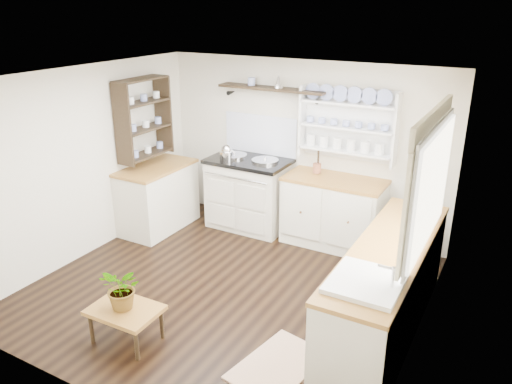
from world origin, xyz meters
TOP-DOWN VIEW (x-y plane):
  - floor at (0.00, 0.00)m, footprint 4.00×3.80m
  - wall_back at (0.00, 1.90)m, footprint 4.00×0.02m
  - wall_right at (2.00, 0.00)m, footprint 0.02×3.80m
  - wall_left at (-2.00, 0.00)m, footprint 0.02×3.80m
  - ceiling at (0.00, 0.00)m, footprint 4.00×3.80m
  - window at (1.95, 0.15)m, footprint 0.08×1.55m
  - aga_cooker at (-0.63, 1.57)m, footprint 1.10×0.76m
  - back_cabinets at (0.60, 1.60)m, footprint 1.27×0.63m
  - right_cabinets at (1.70, 0.10)m, footprint 0.62×2.43m
  - belfast_sink at (1.70, -0.65)m, footprint 0.55×0.60m
  - left_cabinets at (-1.70, 0.90)m, footprint 0.62×1.13m
  - plate_rack at (0.65, 1.86)m, footprint 1.20×0.22m
  - high_shelf at (-0.40, 1.78)m, footprint 1.50×0.29m
  - left_shelving at (-1.84, 0.90)m, footprint 0.28×0.80m
  - kettle at (-0.91, 1.45)m, footprint 0.20×0.20m
  - utensil_crock at (0.32, 1.68)m, footprint 0.11×0.11m
  - center_table at (-0.35, -1.23)m, footprint 0.65×0.47m
  - potted_plant at (-0.35, -1.23)m, footprint 0.46×0.43m
  - floor_rug at (1.05, -0.87)m, footprint 0.70×0.94m

SIDE VIEW (x-z plane):
  - floor at x=0.00m, z-range -0.01..0.01m
  - floor_rug at x=1.05m, z-range 0.00..0.02m
  - center_table at x=-0.35m, z-range 0.13..0.47m
  - right_cabinets at x=1.70m, z-range 0.01..0.91m
  - left_cabinets at x=-1.70m, z-range 0.01..0.91m
  - back_cabinets at x=0.60m, z-range 0.01..0.91m
  - aga_cooker at x=-0.63m, z-range -0.01..1.01m
  - potted_plant at x=-0.35m, z-range 0.35..0.76m
  - belfast_sink at x=1.70m, z-range 0.58..1.03m
  - utensil_crock at x=0.32m, z-range 0.91..1.03m
  - kettle at x=-0.91m, z-range 0.93..1.17m
  - wall_back at x=0.00m, z-range 0.00..2.30m
  - wall_right at x=2.00m, z-range 0.00..2.30m
  - wall_left at x=-2.00m, z-range 0.00..2.30m
  - left_shelving at x=-1.84m, z-range 1.02..2.08m
  - plate_rack at x=0.65m, z-range 1.11..2.01m
  - window at x=1.95m, z-range 0.95..2.17m
  - high_shelf at x=-0.40m, z-range 1.83..1.99m
  - ceiling at x=0.00m, z-range 2.29..2.30m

